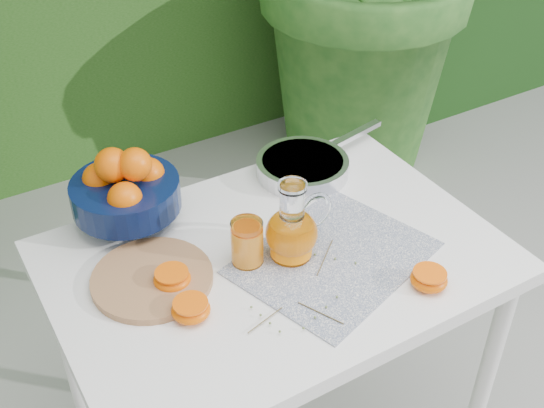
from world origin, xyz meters
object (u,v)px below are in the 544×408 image
juice_pitcher (292,231)px  saute_pan (304,166)px  white_table (276,281)px  cutting_board (152,279)px  fruit_bowl (125,188)px

juice_pitcher → saute_pan: size_ratio=0.43×
white_table → cutting_board: 0.30m
fruit_bowl → saute_pan: fruit_bowl is taller
saute_pan → cutting_board: bearing=-159.9°
white_table → juice_pitcher: size_ratio=5.17×
cutting_board → fruit_bowl: bearing=80.6°
cutting_board → juice_pitcher: 0.32m
cutting_board → saute_pan: saute_pan is taller
cutting_board → fruit_bowl: size_ratio=0.81×
fruit_bowl → saute_pan: bearing=-5.6°
white_table → saute_pan: saute_pan is taller
white_table → juice_pitcher: 0.16m
cutting_board → juice_pitcher: juice_pitcher is taller
white_table → fruit_bowl: (-0.24, 0.29, 0.17)m
white_table → cutting_board: bearing=167.6°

